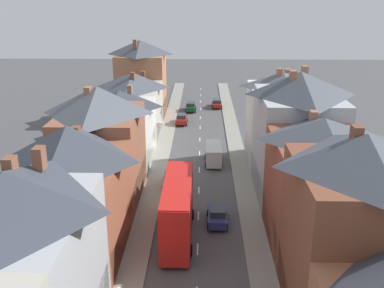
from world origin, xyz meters
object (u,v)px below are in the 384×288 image
at_px(double_decker_bus_lead, 178,208).
at_px(car_mid_black, 182,119).
at_px(car_far_grey, 191,106).
at_px(car_mid_white, 171,180).
at_px(car_near_blue, 217,103).
at_px(delivery_van, 214,153).
at_px(car_parked_right_a, 217,215).

xyz_separation_m(double_decker_bus_lead, car_mid_black, (-1.29, 36.04, -1.96)).
bearing_deg(car_far_grey, car_mid_white, -92.21).
bearing_deg(car_near_blue, double_decker_bus_lead, -95.92).
xyz_separation_m(car_near_blue, car_mid_black, (-6.20, -11.33, 0.06)).
bearing_deg(delivery_van, car_far_grey, 97.79).
bearing_deg(car_near_blue, delivery_van, -92.55).
bearing_deg(delivery_van, car_mid_black, 105.35).
xyz_separation_m(double_decker_bus_lead, car_mid_white, (-1.29, 10.82, -1.99)).
relative_size(car_near_blue, car_parked_right_a, 1.01).
height_order(car_far_grey, delivery_van, delivery_van).
bearing_deg(delivery_van, car_parked_right_a, -90.00).
distance_m(double_decker_bus_lead, car_parked_right_a, 4.89).
relative_size(double_decker_bus_lead, car_far_grey, 2.55).
relative_size(car_far_grey, delivery_van, 0.81).
height_order(car_near_blue, car_parked_right_a, car_parked_right_a).
height_order(car_near_blue, car_far_grey, car_far_grey).
bearing_deg(car_parked_right_a, car_mid_white, 120.94).
height_order(double_decker_bus_lead, car_parked_right_a, double_decker_bus_lead).
xyz_separation_m(car_parked_right_a, car_mid_white, (-4.90, 8.17, -0.03)).
distance_m(car_far_grey, delivery_van, 26.56).
distance_m(car_near_blue, car_mid_white, 37.07).
bearing_deg(car_parked_right_a, double_decker_bus_lead, -143.74).
relative_size(car_parked_right_a, delivery_van, 0.82).
xyz_separation_m(car_parked_right_a, car_far_grey, (-3.60, 41.85, -0.01)).
height_order(car_parked_right_a, car_far_grey, car_parked_right_a).
height_order(car_mid_white, car_far_grey, car_far_grey).
distance_m(car_near_blue, delivery_van, 29.21).
xyz_separation_m(double_decker_bus_lead, car_parked_right_a, (3.61, 2.65, -1.96)).
relative_size(car_mid_white, car_far_grey, 0.94).
relative_size(car_mid_black, car_mid_white, 0.97).
bearing_deg(car_mid_white, double_decker_bus_lead, -83.20).
relative_size(double_decker_bus_lead, car_near_blue, 2.52).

